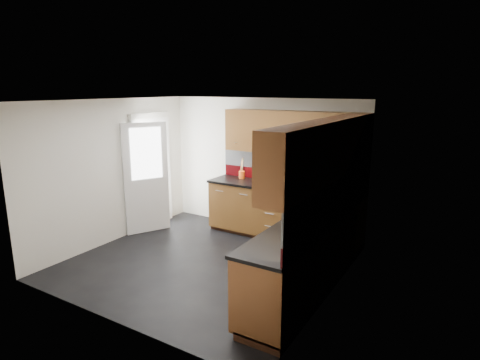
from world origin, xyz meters
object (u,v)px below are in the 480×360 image
Objects in this scene: gas_hob at (277,185)px; utensil_pot at (242,174)px; food_processor at (319,201)px; toaster at (299,181)px.

utensil_pot is (-0.81, 0.18, 0.08)m from gas_hob.
utensil_pot reaches higher than food_processor.
gas_hob is 1.74× the size of food_processor.
food_processor is at bearing -31.82° from utensil_pot.
utensil_pot is 1.23× the size of food_processor.
gas_hob is at bearing -157.86° from toaster.
gas_hob is at bearing 137.83° from food_processor.
toaster is (0.35, 0.14, 0.08)m from gas_hob.
toaster is at bearing -2.06° from utensil_pot.
utensil_pot is at bearing 167.23° from gas_hob.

